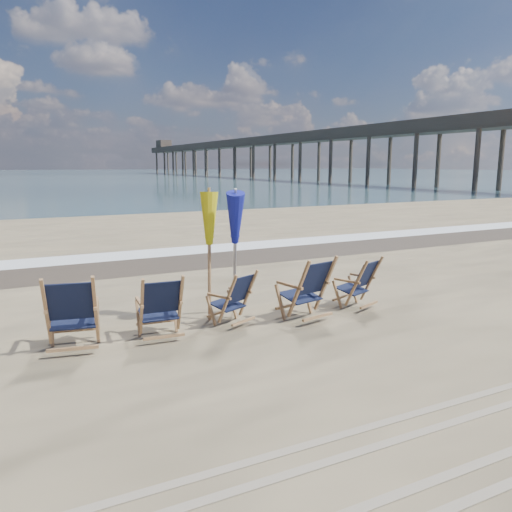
% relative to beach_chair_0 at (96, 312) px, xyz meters
% --- Properties ---
extents(ocean, '(400.00, 400.00, 0.00)m').
position_rel_beach_chair_0_xyz_m(ocean, '(2.99, 126.92, -0.55)').
color(ocean, '#3E5D67').
rests_on(ocean, ground).
extents(surf_foam, '(200.00, 1.40, 0.01)m').
position_rel_beach_chair_0_xyz_m(surf_foam, '(2.99, 7.22, -0.55)').
color(surf_foam, silver).
rests_on(surf_foam, ground).
extents(wet_sand_strip, '(200.00, 2.60, 0.00)m').
position_rel_beach_chair_0_xyz_m(wet_sand_strip, '(2.99, 5.72, -0.55)').
color(wet_sand_strip, '#42362A').
rests_on(wet_sand_strip, ground).
extents(tire_tracks, '(80.00, 1.30, 0.01)m').
position_rel_beach_chair_0_xyz_m(tire_tracks, '(2.99, -3.88, -0.55)').
color(tire_tracks, gray).
rests_on(tire_tracks, ground).
extents(beach_chair_0, '(0.85, 0.92, 1.11)m').
position_rel_beach_chair_0_xyz_m(beach_chair_0, '(0.00, 0.00, 0.00)').
color(beach_chair_0, black).
rests_on(beach_chair_0, ground).
extents(beach_chair_1, '(0.69, 0.77, 1.00)m').
position_rel_beach_chair_0_xyz_m(beach_chair_1, '(1.19, -0.03, -0.06)').
color(beach_chair_1, black).
rests_on(beach_chair_1, ground).
extents(beach_chair_2, '(0.78, 0.82, 0.89)m').
position_rel_beach_chair_0_xyz_m(beach_chair_2, '(2.42, 0.24, -0.11)').
color(beach_chair_2, black).
rests_on(beach_chair_2, ground).
extents(beach_chair_3, '(0.84, 0.91, 1.09)m').
position_rel_beach_chair_0_xyz_m(beach_chair_3, '(3.65, -0.14, -0.01)').
color(beach_chair_3, black).
rests_on(beach_chair_3, ground).
extents(beach_chair_4, '(0.81, 0.85, 0.94)m').
position_rel_beach_chair_0_xyz_m(beach_chair_4, '(4.80, 0.09, -0.08)').
color(beach_chair_4, black).
rests_on(beach_chair_4, ground).
extents(umbrella_yellow, '(0.30, 0.30, 2.08)m').
position_rel_beach_chair_0_xyz_m(umbrella_yellow, '(1.93, 0.70, 1.00)').
color(umbrella_yellow, '#A17348').
rests_on(umbrella_yellow, ground).
extents(umbrella_blue, '(0.30, 0.30, 2.16)m').
position_rel_beach_chair_0_xyz_m(umbrella_blue, '(2.36, 0.63, 1.08)').
color(umbrella_blue, '#A5A5AD').
rests_on(umbrella_blue, ground).
extents(fishing_pier, '(4.40, 140.00, 9.30)m').
position_rel_beach_chair_0_xyz_m(fishing_pier, '(40.99, 72.92, 4.10)').
color(fishing_pier, '#4A3E35').
rests_on(fishing_pier, ground).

